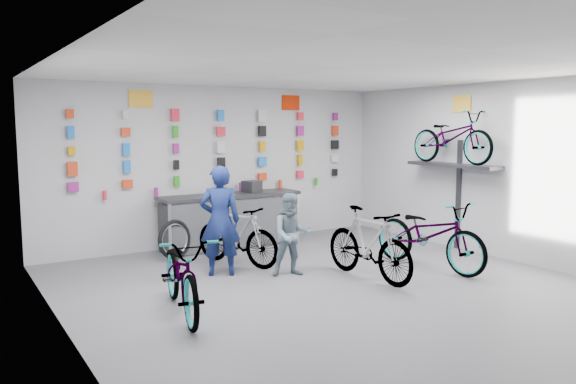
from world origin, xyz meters
TOP-DOWN VIEW (x-y plane):
  - floor at (0.00, 0.00)m, footprint 8.00×8.00m
  - ceiling at (0.00, 0.00)m, footprint 8.00×8.00m
  - wall_back at (0.00, 4.00)m, footprint 7.00×0.00m
  - wall_left at (-3.50, 0.00)m, footprint 0.00×8.00m
  - wall_right at (3.50, 0.00)m, footprint 0.00×8.00m
  - counter at (0.00, 3.54)m, footprint 2.70×0.66m
  - merch_wall at (0.07, 3.93)m, footprint 5.57×0.08m
  - wall_bracket at (3.33, 1.20)m, footprint 0.39×1.90m
  - sign_left at (-1.50, 3.98)m, footprint 0.42×0.02m
  - sign_right at (1.60, 3.98)m, footprint 0.42×0.02m
  - sign_side at (3.48, 1.20)m, footprint 0.02×0.40m
  - bike_left at (-2.18, 0.47)m, footprint 1.01×1.98m
  - bike_center at (0.73, 0.47)m, footprint 0.59×1.80m
  - bike_right at (1.96, 0.45)m, footprint 0.95×2.16m
  - bike_service at (-0.54, 2.25)m, footprint 1.08×1.72m
  - bike_wall at (3.25, 1.20)m, footprint 0.63×1.80m
  - clerk at (-1.03, 1.84)m, footprint 0.72×0.62m
  - customer at (-0.13, 1.24)m, footprint 0.74×0.66m
  - spare_wheel at (-1.25, 3.17)m, footprint 0.68×0.32m
  - register at (0.45, 3.55)m, footprint 0.35×0.36m

SIDE VIEW (x-z plane):
  - floor at x=0.00m, z-range 0.00..0.00m
  - spare_wheel at x=-1.25m, z-range 0.00..0.68m
  - counter at x=0.00m, z-range -0.01..0.99m
  - bike_left at x=-2.18m, z-range 0.00..0.99m
  - bike_service at x=-0.54m, z-range 0.00..1.00m
  - bike_center at x=0.73m, z-range 0.00..1.07m
  - bike_right at x=1.96m, z-range 0.00..1.10m
  - customer at x=-0.13m, z-range 0.00..1.26m
  - clerk at x=-1.03m, z-range 0.00..1.67m
  - register at x=0.45m, z-range 1.00..1.22m
  - wall_bracket at x=3.33m, z-range 0.46..2.46m
  - wall_back at x=0.00m, z-range -2.00..5.00m
  - wall_left at x=-3.50m, z-range -2.50..5.50m
  - wall_right at x=3.50m, z-range -2.50..5.50m
  - merch_wall at x=0.07m, z-range 1.01..2.57m
  - bike_wall at x=3.25m, z-range 1.58..2.53m
  - sign_side at x=3.48m, z-range 2.50..2.80m
  - sign_left at x=-1.50m, z-range 2.57..2.87m
  - sign_right at x=1.60m, z-range 2.57..2.87m
  - ceiling at x=0.00m, z-range 3.00..3.00m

